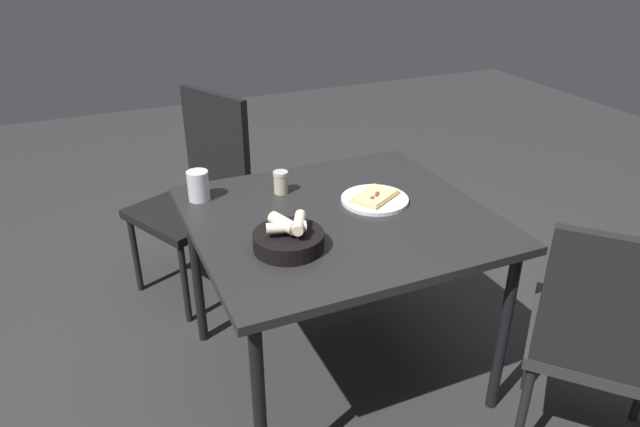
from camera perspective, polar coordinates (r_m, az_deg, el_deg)
The scene contains 8 objects.
ground at distance 2.42m, azimuth 1.67°, elevation -15.10°, with size 8.00×8.00×0.00m, color #2C2C2C.
dining_table at distance 2.04m, azimuth 1.91°, elevation -1.62°, with size 0.93×1.01×0.70m.
pizza_plate at distance 2.11m, azimuth 5.44°, elevation 1.47°, with size 0.25×0.25×0.04m.
bread_basket at distance 1.80m, azimuth -3.12°, elevation -2.46°, with size 0.22×0.22×0.11m.
beer_glass at distance 2.15m, azimuth -11.93°, elevation 2.55°, with size 0.08×0.08×0.11m.
pepper_shaker at distance 2.17m, azimuth -3.90°, elevation 2.98°, with size 0.06×0.06×0.09m.
chair_near at distance 2.74m, azimuth -11.69°, elevation 2.74°, with size 0.59×0.59×0.94m.
chair_far at distance 1.94m, azimuth 26.67°, elevation -10.68°, with size 0.62×0.62×0.91m.
Camera 1 is at (-1.61, 0.78, 1.62)m, focal length 32.36 mm.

